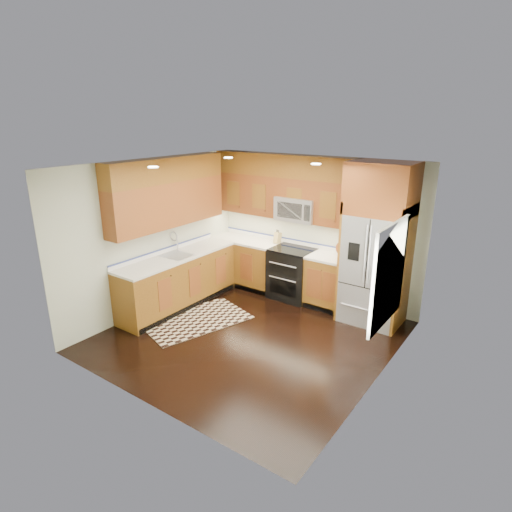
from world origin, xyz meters
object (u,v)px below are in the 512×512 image
Objects in this scene: rug at (196,320)px; utensil_crock at (344,251)px; range at (292,274)px; knife_block at (277,238)px; refrigerator at (377,245)px.

utensil_crock reaches higher than rug.
range is 1.97m from rug.
range is 0.75m from knife_block.
range is 1.10m from utensil_crock.
refrigerator is 2.02m from knife_block.
refrigerator is 1.55× the size of rug.
refrigerator is (1.55, -0.04, 0.83)m from range.
utensil_crock is at bearing 64.94° from rug.
knife_block is 1.38m from utensil_crock.
refrigerator is 3.18m from rug.
refrigerator is at bearing -6.13° from knife_block.
range reaches higher than rug.
rug is at bearing -114.57° from range.
rug is at bearing -100.54° from knife_block.
refrigerator reaches higher than rug.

